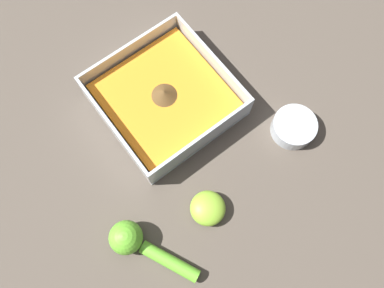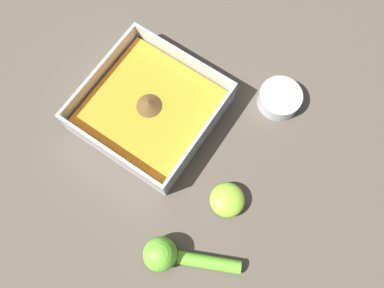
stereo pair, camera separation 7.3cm
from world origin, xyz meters
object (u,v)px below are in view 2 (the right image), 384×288
object	(u,v)px
spice_bowl	(279,99)
lemon_squeezer	(171,256)
lemon_half	(227,200)
square_dish	(150,109)

from	to	relation	value
spice_bowl	lemon_squeezer	bearing A→B (deg)	179.11
lemon_squeezer	lemon_half	world-z (taller)	lemon_squeezer
square_dish	lemon_squeezer	bearing A→B (deg)	-136.49
lemon_squeezer	lemon_half	xyz separation A→B (m)	(0.14, -0.03, -0.01)
square_dish	spice_bowl	xyz separation A→B (m)	(0.17, -0.21, -0.01)
square_dish	lemon_half	size ratio (longest dim) A/B	3.73
spice_bowl	lemon_squeezer	distance (m)	0.38
lemon_half	lemon_squeezer	bearing A→B (deg)	168.47
square_dish	lemon_squeezer	size ratio (longest dim) A/B	1.49
spice_bowl	lemon_half	world-z (taller)	lemon_half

